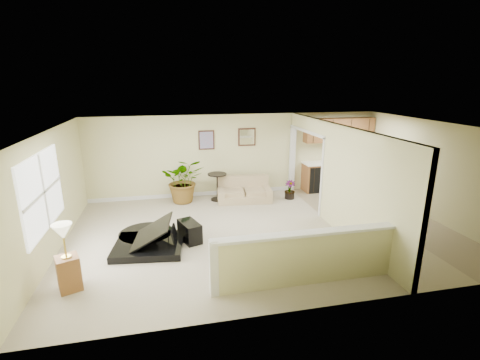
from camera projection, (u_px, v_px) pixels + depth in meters
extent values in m
plane|color=tan|center=(263.00, 231.00, 8.32)|extent=(9.00, 9.00, 0.00)
cube|color=#C8C489|center=(237.00, 155.00, 10.79)|extent=(9.00, 0.04, 2.50)
cube|color=#C8C489|center=(320.00, 236.00, 5.16)|extent=(9.00, 0.04, 2.50)
cube|color=#C8C489|center=(51.00, 194.00, 7.06)|extent=(0.04, 6.00, 2.50)
cube|color=#C8C489|center=(433.00, 171.00, 8.89)|extent=(0.04, 6.00, 2.50)
cube|color=white|center=(265.00, 126.00, 7.63)|extent=(9.00, 6.00, 0.04)
cube|color=tan|center=(380.00, 220.00, 8.96)|extent=(2.70, 6.00, 0.01)
cube|color=#C8C489|center=(363.00, 192.00, 7.21)|extent=(0.12, 3.60, 2.50)
cube|color=#C8C489|center=(309.00, 124.00, 9.72)|extent=(0.12, 2.35, 0.40)
cube|color=#C8C489|center=(308.00, 259.00, 6.06)|extent=(3.30, 0.12, 0.95)
cube|color=silver|center=(309.00, 233.00, 5.92)|extent=(3.40, 0.22, 0.05)
cube|color=silver|center=(214.00, 268.00, 5.71)|extent=(0.14, 0.14, 1.00)
cube|color=white|center=(42.00, 192.00, 6.54)|extent=(0.05, 2.15, 1.45)
cube|color=#3A1E15|center=(206.00, 140.00, 10.44)|extent=(0.48, 0.03, 0.58)
cube|color=#8E5A74|center=(207.00, 140.00, 10.42)|extent=(0.40, 0.01, 0.50)
cube|color=#3A1E15|center=(247.00, 137.00, 10.68)|extent=(0.55, 0.03, 0.55)
cube|color=silver|center=(247.00, 137.00, 10.66)|extent=(0.46, 0.01, 0.46)
cube|color=brown|center=(337.00, 176.00, 11.40)|extent=(2.30, 0.60, 0.90)
cube|color=white|center=(338.00, 162.00, 11.27)|extent=(2.36, 0.65, 0.04)
cube|color=black|center=(315.00, 178.00, 11.24)|extent=(0.60, 0.60, 0.84)
cube|color=brown|center=(339.00, 130.00, 11.10)|extent=(2.30, 0.35, 0.75)
cube|color=black|center=(147.00, 216.00, 7.23)|extent=(1.56, 1.39, 0.29)
cylinder|color=black|center=(141.00, 208.00, 7.70)|extent=(1.22, 1.22, 0.29)
cube|color=silver|center=(188.00, 215.00, 7.41)|extent=(0.33, 1.00, 0.02)
cube|color=black|center=(141.00, 203.00, 7.23)|extent=(1.25, 1.26, 0.66)
cube|color=black|center=(190.00, 231.00, 7.77)|extent=(0.54, 0.74, 0.44)
cube|color=tan|center=(244.00, 193.00, 10.41)|extent=(1.66, 1.05, 0.44)
cube|color=tan|center=(242.00, 176.00, 10.60)|extent=(1.59, 0.37, 0.46)
cube|color=tan|center=(221.00, 185.00, 10.18)|extent=(0.28, 0.91, 0.17)
cube|color=tan|center=(266.00, 182.00, 10.46)|extent=(0.28, 0.91, 0.17)
cylinder|color=black|center=(218.00, 199.00, 10.49)|extent=(0.41, 0.41, 0.03)
cylinder|color=black|center=(217.00, 187.00, 10.38)|extent=(0.04, 0.04, 0.79)
cylinder|color=black|center=(217.00, 174.00, 10.28)|extent=(0.57, 0.57, 0.03)
cylinder|color=black|center=(185.00, 197.00, 10.30)|extent=(0.38, 0.38, 0.27)
imported|color=#164A1A|center=(184.00, 180.00, 10.16)|extent=(1.30, 1.15, 1.34)
cylinder|color=black|center=(290.00, 195.00, 10.59)|extent=(0.29, 0.29, 0.20)
imported|color=#164A1A|center=(290.00, 190.00, 10.54)|extent=(0.38, 0.38, 0.56)
cube|color=brown|center=(69.00, 273.00, 5.93)|extent=(0.46, 0.46, 0.61)
cylinder|color=gold|center=(66.00, 257.00, 5.84)|extent=(0.16, 0.16, 0.02)
cylinder|color=gold|center=(65.00, 246.00, 5.79)|extent=(0.03, 0.03, 0.41)
cone|color=#ECE7C1|center=(62.00, 232.00, 5.72)|extent=(0.33, 0.33, 0.26)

